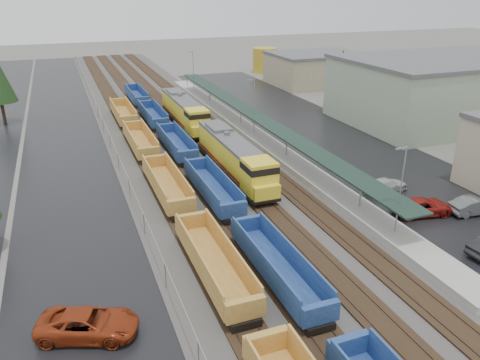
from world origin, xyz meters
The scene contains 18 objects.
ballast_strip centered at (0.00, 60.00, 0.04)m, with size 20.00×160.00×0.08m, color #302D2B.
trackbed centered at (0.00, 60.00, 0.16)m, with size 14.60×160.00×0.22m.
west_parking_lot centered at (-15.00, 60.00, 0.01)m, with size 10.00×160.00×0.02m, color black.
east_commuter_lot centered at (19.00, 50.00, 0.01)m, with size 16.00×100.00×0.02m, color black.
station_platform centered at (9.50, 50.01, 0.73)m, with size 3.00×80.00×8.00m.
chainlink_fence centered at (-9.50, 58.44, 1.61)m, with size 0.08×160.04×2.02m.
industrial_buildings centered at (37.76, 45.85, 4.25)m, with size 32.52×75.30×9.50m.
distant_hills centered at (44.79, 210.68, 0.00)m, with size 301.00×140.00×25.20m.
tree_east centered at (28.00, 58.00, 6.47)m, with size 4.40×4.40×10.00m.
locomotive_lead centered at (2.00, 37.33, 2.28)m, with size 2.84×18.72×4.24m.
locomotive_trail centered at (2.00, 58.33, 2.28)m, with size 2.84×18.72×4.24m.
well_string_yellow centered at (-6.00, 27.61, 1.15)m, with size 2.60×87.77×2.30m.
well_string_blue centered at (-2.00, 32.87, 1.12)m, with size 2.50×100.89×2.22m.
storage_tank centered at (31.99, 97.45, 2.84)m, with size 5.68×5.68×5.68m, color gold.
parked_car_west_c centered at (-14.82, 17.01, 0.82)m, with size 5.89×2.72×1.64m, color maroon.
parked_car_east_b centered at (14.74, 22.77, 0.76)m, with size 5.46×2.52×1.52m, color maroon.
parked_car_east_c centered at (14.83, 28.17, 0.70)m, with size 4.79×1.95×1.39m, color silver.
parked_car_east_e centered at (19.27, 21.17, 0.79)m, with size 4.78×1.67×1.58m, color #515456.
Camera 1 is at (-14.39, -6.90, 19.26)m, focal length 35.00 mm.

